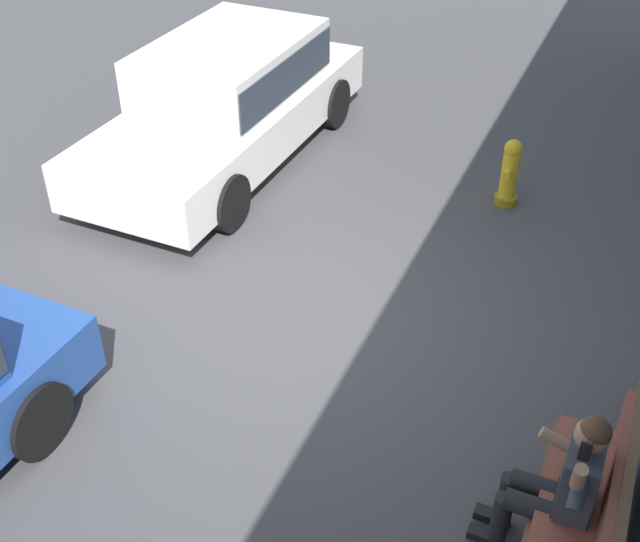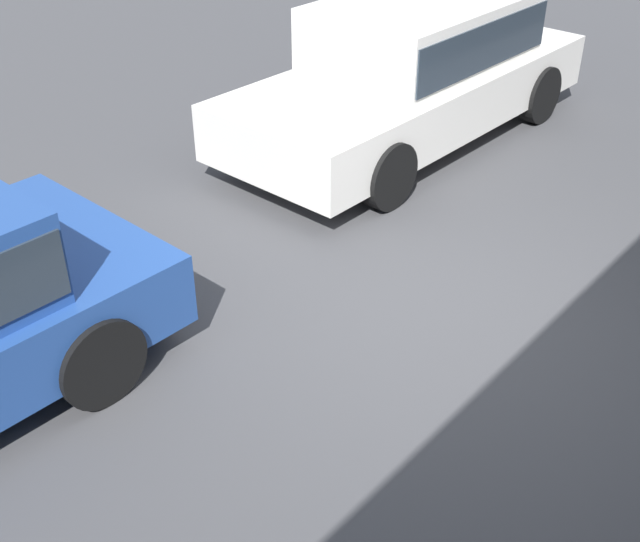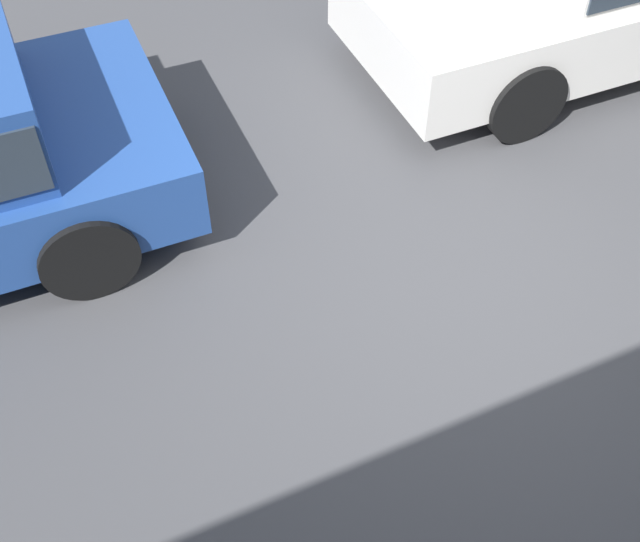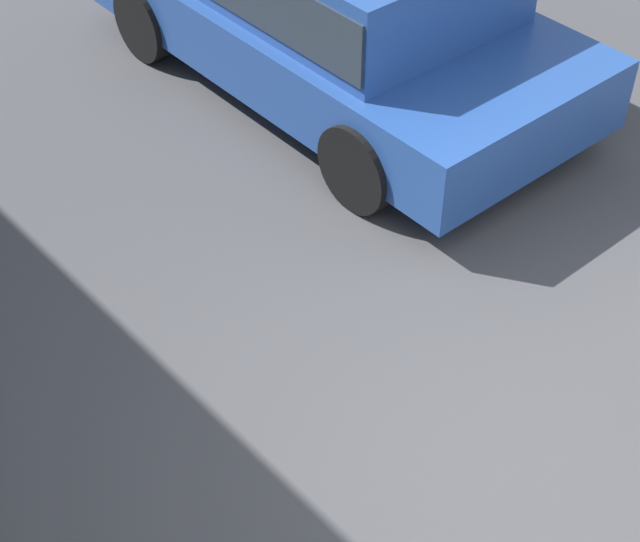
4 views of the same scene
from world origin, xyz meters
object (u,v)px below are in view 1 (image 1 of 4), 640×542
(bench, at_px, (591,511))
(fire_hydrant, at_px, (509,174))
(parked_car_near, at_px, (228,96))
(person_on_phone, at_px, (561,483))

(bench, xyz_separation_m, fire_hydrant, (-4.50, -1.54, -0.17))
(parked_car_near, bearing_deg, person_on_phone, 48.46)
(parked_car_near, distance_m, fire_hydrant, 3.51)
(person_on_phone, xyz_separation_m, fire_hydrant, (-4.47, -1.31, -0.30))
(bench, xyz_separation_m, person_on_phone, (-0.03, -0.22, 0.13))
(person_on_phone, bearing_deg, bench, 82.59)
(bench, relative_size, parked_car_near, 0.36)
(parked_car_near, bearing_deg, fire_hydrant, 93.84)
(bench, distance_m, fire_hydrant, 4.76)
(fire_hydrant, bearing_deg, bench, 18.84)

